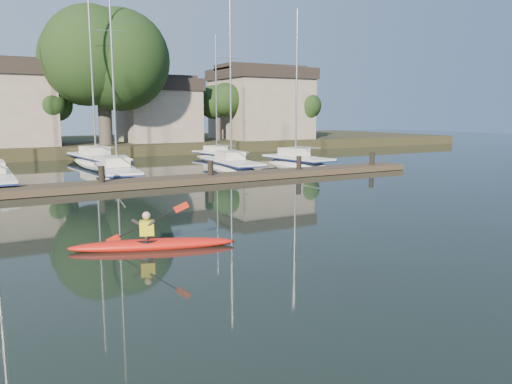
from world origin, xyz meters
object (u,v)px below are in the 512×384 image
sailboat_4 (297,168)px  sailboat_6 (98,166)px  kayak (152,242)px  sailboat_2 (118,180)px  sailboat_7 (218,160)px  dock (159,182)px  sailboat_3 (232,172)px

sailboat_4 → sailboat_6: (-12.68, 8.53, 0.01)m
kayak → sailboat_4: sailboat_4 is taller
sailboat_2 → sailboat_7: (10.67, 8.46, 0.02)m
dock → sailboat_7: sailboat_7 is taller
sailboat_3 → sailboat_4: 5.39m
kayak → dock: (4.25, 12.07, 0.02)m
dock → sailboat_6: (-0.38, 13.59, -0.40)m
sailboat_6 → sailboat_7: bearing=-8.7°
sailboat_4 → sailboat_6: 15.29m
sailboat_6 → sailboat_7: (10.01, -0.39, 0.03)m
kayak → sailboat_3: bearing=75.5°
sailboat_2 → sailboat_6: sailboat_6 is taller
sailboat_7 → sailboat_6: bearing=169.5°
sailboat_3 → sailboat_4: size_ratio=1.04×
sailboat_2 → sailboat_7: bearing=46.0°
sailboat_6 → sailboat_7: size_ratio=1.49×
dock → sailboat_6: size_ratio=2.00×
dock → sailboat_2: size_ratio=2.29×
kayak → sailboat_3: (11.16, 17.13, -0.38)m
sailboat_4 → sailboat_7: 8.57m
sailboat_6 → sailboat_7: sailboat_6 is taller
dock → kayak: bearing=-109.4°
kayak → sailboat_6: bearing=100.0°
dock → sailboat_3: sailboat_3 is taller
sailboat_2 → sailboat_7: size_ratio=1.30×
sailboat_2 → sailboat_6: (0.66, 8.84, -0.01)m
kayak → sailboat_7: size_ratio=0.41×
kayak → sailboat_2: 17.13m
sailboat_2 → sailboat_4: 13.35m
dock → sailboat_2: sailboat_2 is taller
sailboat_4 → sailboat_7: size_ratio=1.10×
sailboat_3 → dock: bearing=-139.5°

